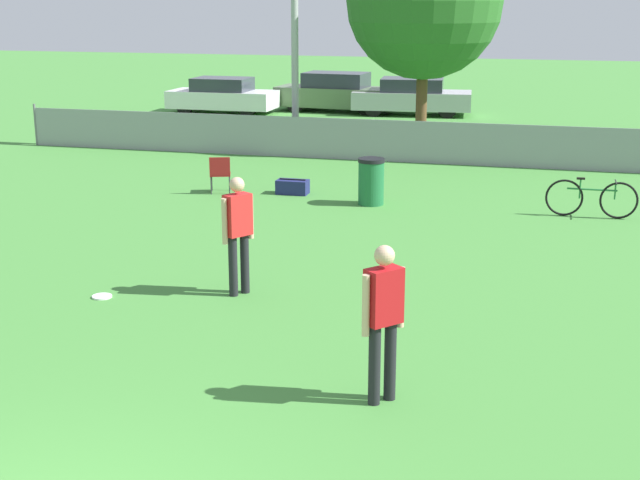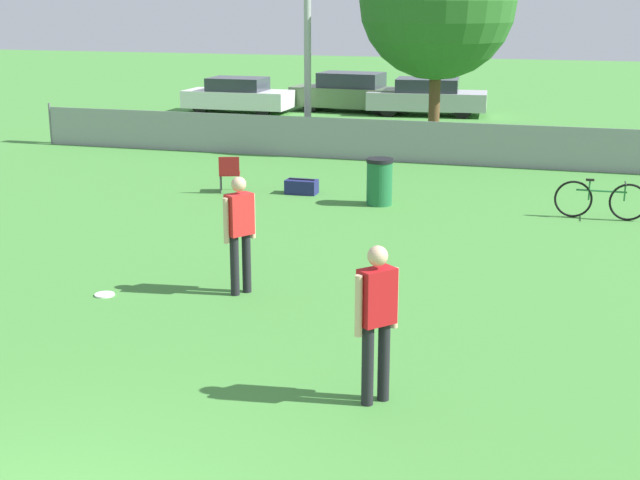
% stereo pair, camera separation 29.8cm
% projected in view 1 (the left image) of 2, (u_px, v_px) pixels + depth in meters
% --- Properties ---
extents(fence_backline, '(22.04, 0.07, 1.21)m').
position_uv_depth(fence_backline, '(406.00, 142.00, 23.36)').
color(fence_backline, gray).
rests_on(fence_backline, ground_plane).
extents(tree_near_pole, '(4.35, 4.35, 6.29)m').
position_uv_depth(tree_near_pole, '(424.00, 1.00, 24.70)').
color(tree_near_pole, brown).
rests_on(tree_near_pole, ground_plane).
extents(player_thrower_red, '(0.42, 0.44, 1.75)m').
position_uv_depth(player_thrower_red, '(383.00, 313.00, 9.34)').
color(player_thrower_red, black).
rests_on(player_thrower_red, ground_plane).
extents(player_defender_red, '(0.40, 0.47, 1.75)m').
position_uv_depth(player_defender_red, '(238.00, 227.00, 12.81)').
color(player_defender_red, black).
rests_on(player_defender_red, ground_plane).
extents(frisbee_disc, '(0.29, 0.29, 0.03)m').
position_uv_depth(frisbee_disc, '(102.00, 296.00, 12.93)').
color(frisbee_disc, white).
rests_on(frisbee_disc, ground_plane).
extents(folding_chair_sideline, '(0.58, 0.58, 0.83)m').
position_uv_depth(folding_chair_sideline, '(220.00, 172.00, 19.68)').
color(folding_chair_sideline, '#333338').
rests_on(folding_chair_sideline, ground_plane).
extents(bicycle_sideline, '(1.77, 0.44, 0.79)m').
position_uv_depth(bicycle_sideline, '(591.00, 198.00, 17.54)').
color(bicycle_sideline, black).
rests_on(bicycle_sideline, ground_plane).
extents(trash_bin, '(0.56, 0.56, 0.98)m').
position_uv_depth(trash_bin, '(371.00, 181.00, 18.61)').
color(trash_bin, '#1E6638').
rests_on(trash_bin, ground_plane).
extents(gear_bag_sideline, '(0.69, 0.38, 0.34)m').
position_uv_depth(gear_bag_sideline, '(293.00, 187.00, 19.70)').
color(gear_bag_sideline, navy).
rests_on(gear_bag_sideline, ground_plane).
extents(parked_car_white, '(3.98, 1.68, 1.32)m').
position_uv_depth(parked_car_white, '(223.00, 96.00, 33.32)').
color(parked_car_white, black).
rests_on(parked_car_white, ground_plane).
extents(parked_car_olive, '(4.60, 2.02, 1.47)m').
position_uv_depth(parked_car_olive, '(336.00, 93.00, 33.80)').
color(parked_car_olive, black).
rests_on(parked_car_olive, ground_plane).
extents(parked_car_silver, '(4.46, 2.18, 1.35)m').
position_uv_depth(parked_car_silver, '(412.00, 97.00, 32.82)').
color(parked_car_silver, black).
rests_on(parked_car_silver, ground_plane).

